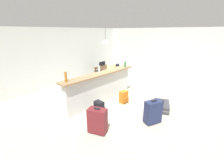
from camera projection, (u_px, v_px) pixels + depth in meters
name	position (u px, v px, depth m)	size (l,w,h in m)	color
ground_plane	(121.00, 102.00, 5.42)	(13.00, 13.00, 0.05)	#ADA393
wall_back	(68.00, 57.00, 6.96)	(6.60, 0.10, 2.50)	silver
wall_right	(156.00, 55.00, 7.39)	(0.10, 6.00, 2.50)	silver
partition_half_wall	(101.00, 88.00, 5.24)	(2.80, 0.20, 0.99)	silver
bar_countertop	(101.00, 74.00, 5.08)	(2.96, 0.40, 0.05)	#93704C
bottle_amber	(66.00, 77.00, 4.15)	(0.07, 0.07, 0.28)	#9E661E
bottle_white	(99.00, 69.00, 5.10)	(0.06, 0.06, 0.22)	silver
bottle_green	(125.00, 65.00, 5.84)	(0.07, 0.07, 0.21)	#2D6B38
grocery_bag	(111.00, 67.00, 5.42)	(0.26, 0.18, 0.22)	beige
dining_table	(108.00, 69.00, 7.33)	(1.10, 0.80, 0.74)	#4C331E
dining_chair_near_partition	(117.00, 74.00, 6.99)	(0.43, 0.43, 0.93)	black
dining_chair_far_side	(101.00, 70.00, 7.69)	(0.42, 0.42, 0.93)	black
pendant_lamp	(105.00, 41.00, 6.91)	(0.34, 0.34, 0.70)	black
suitcase_flat_charcoal	(161.00, 106.00, 4.85)	(0.89, 0.73, 0.22)	#38383D
suitcase_upright_maroon	(97.00, 121.00, 3.66)	(0.39, 0.50, 0.67)	maroon
backpack_black	(99.00, 108.00, 4.51)	(0.26, 0.28, 0.42)	black
backpack_orange	(124.00, 97.00, 5.26)	(0.30, 0.27, 0.42)	orange
suitcase_upright_navy	(153.00, 112.00, 4.06)	(0.50, 0.39, 0.67)	#1E284C
book_stack	(161.00, 101.00, 4.84)	(0.29, 0.22, 0.06)	#334C99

